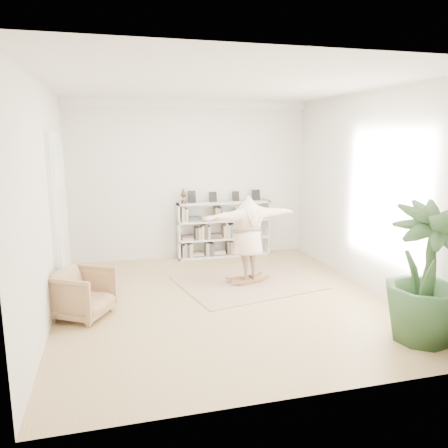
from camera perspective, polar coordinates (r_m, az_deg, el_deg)
The scene contains 9 objects.
floor at distance 7.68m, azimuth -0.18°, elevation -9.94°, with size 6.00×6.00×0.00m, color tan.
room_shell at distance 10.06m, azimuth -4.51°, elevation 15.40°, with size 6.00×6.00×6.00m.
doors at distance 8.40m, azimuth -20.68°, elevation 1.10°, with size 0.09×1.78×2.92m.
bookshelf at distance 10.30m, azimuth -0.07°, elevation -0.75°, with size 2.20×0.35×1.64m.
armchair at distance 7.24m, azimuth -18.06°, elevation -8.66°, with size 0.81×0.83×0.76m, color tan.
rug at distance 8.56m, azimuth 3.03°, elevation -7.62°, with size 2.50×2.00×0.02m, color tan.
rocker_board at distance 8.54m, azimuth 3.04°, elevation -7.22°, with size 0.61×0.44×0.12m.
person at distance 8.30m, azimuth 3.10°, elevation -1.51°, with size 1.98×0.54×1.61m, color beige.
houseplant at distance 6.55m, azimuth 24.89°, elevation -5.86°, with size 1.08×1.08×1.93m, color #2A4A25.
Camera 1 is at (-1.78, -6.94, 2.77)m, focal length 35.00 mm.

